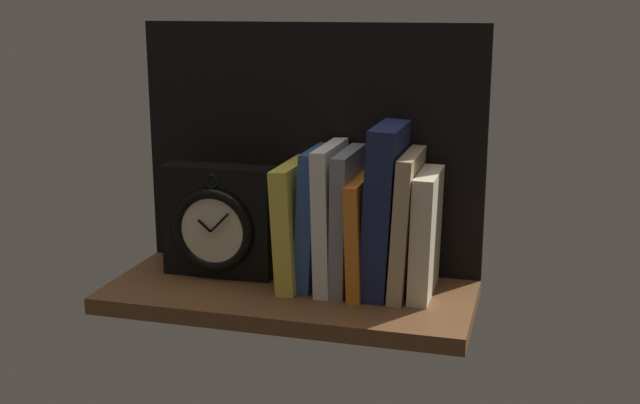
{
  "coord_description": "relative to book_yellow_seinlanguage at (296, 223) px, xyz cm",
  "views": [
    {
      "loc": [
        36.34,
        -113.07,
        43.39
      ],
      "look_at": [
        3.95,
        3.47,
        13.28
      ],
      "focal_mm": 45.37,
      "sensor_mm": 36.0,
      "label": 1
    }
  ],
  "objects": [
    {
      "name": "ground_plane",
      "position": [
        -0.01,
        -3.47,
        -10.85
      ],
      "size": [
        56.82,
        25.2,
        2.5
      ],
      "primitive_type": "cube",
      "color": "brown"
    },
    {
      "name": "back_panel",
      "position": [
        -0.01,
        8.52,
        10.53
      ],
      "size": [
        56.82,
        1.2,
        40.26
      ],
      "primitive_type": "cube",
      "color": "black",
      "rests_on": "ground_plane"
    },
    {
      "name": "book_yellow_seinlanguage",
      "position": [
        0.0,
        0.0,
        0.0
      ],
      "size": [
        3.86,
        15.59,
        19.33
      ],
      "primitive_type": "cube",
      "rotation": [
        0.0,
        -0.05,
        0.0
      ],
      "color": "gold",
      "rests_on": "ground_plane"
    },
    {
      "name": "book_blue_modern",
      "position": [
        2.99,
        0.0,
        1.16
      ],
      "size": [
        3.56,
        12.16,
        21.63
      ],
      "primitive_type": "cube",
      "rotation": [
        0.0,
        0.05,
        0.0
      ],
      "color": "#2D4C8E",
      "rests_on": "ground_plane"
    },
    {
      "name": "book_white_catcher",
      "position": [
        5.72,
        0.0,
        1.53
      ],
      "size": [
        2.93,
        14.54,
        22.31
      ],
      "primitive_type": "cube",
      "rotation": [
        0.0,
        -0.03,
        0.0
      ],
      "color": "silver",
      "rests_on": "ground_plane"
    },
    {
      "name": "book_gray_chess",
      "position": [
        8.33,
        0.0,
        1.16
      ],
      "size": [
        2.47,
        14.19,
        21.55
      ],
      "primitive_type": "cube",
      "rotation": [
        0.0,
        0.01,
        0.0
      ],
      "color": "gray",
      "rests_on": "ground_plane"
    },
    {
      "name": "book_orange_pandolfini",
      "position": [
        10.77,
        0.0,
        -0.82
      ],
      "size": [
        2.7,
        15.85,
        17.64
      ],
      "primitive_type": "cube",
      "rotation": [
        0.0,
        -0.04,
        0.0
      ],
      "color": "orange",
      "rests_on": "ground_plane"
    },
    {
      "name": "book_navy_bierce",
      "position": [
        14.09,
        0.0,
        3.24
      ],
      "size": [
        5.21,
        14.07,
        25.84
      ],
      "primitive_type": "cube",
      "rotation": [
        0.0,
        0.05,
        0.0
      ],
      "color": "#192147",
      "rests_on": "ground_plane"
    },
    {
      "name": "book_tan_shortstories",
      "position": [
        17.53,
        0.0,
        1.23
      ],
      "size": [
        3.27,
        14.61,
        21.75
      ],
      "primitive_type": "cube",
      "rotation": [
        0.0,
        0.05,
        0.0
      ],
      "color": "tan",
      "rests_on": "ground_plane"
    },
    {
      "name": "book_cream_twain",
      "position": [
        20.47,
        0.0,
        -0.15
      ],
      "size": [
        3.42,
        12.95,
        18.95
      ],
      "primitive_type": "cube",
      "rotation": [
        0.0,
        0.02,
        0.0
      ],
      "color": "beige",
      "rests_on": "ground_plane"
    },
    {
      "name": "framed_clock",
      "position": [
        -12.98,
        -0.34,
        -0.71
      ],
      "size": [
        18.09,
        6.31,
        18.09
      ],
      "color": "black",
      "rests_on": "ground_plane"
    }
  ]
}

